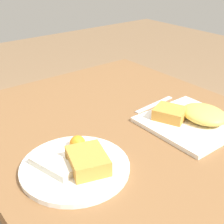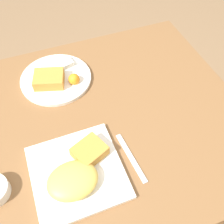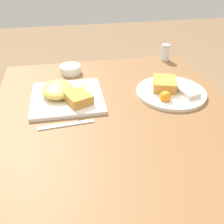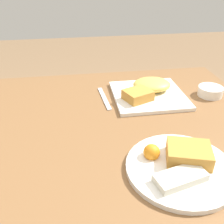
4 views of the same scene
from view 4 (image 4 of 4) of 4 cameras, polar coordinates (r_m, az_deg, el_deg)
dining_table at (r=0.91m, az=1.83°, el=-6.83°), size 1.01×0.89×0.74m
plate_square_near at (r=1.03m, az=7.94°, el=4.53°), size 0.27×0.27×0.06m
plate_oval_far at (r=0.70m, az=14.72°, el=-10.99°), size 0.28×0.28×0.05m
sauce_ramekin at (r=1.10m, az=20.61°, el=4.30°), size 0.09×0.09×0.04m
butter_knife at (r=1.01m, az=-1.69°, el=3.01°), size 0.03×0.19×0.00m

